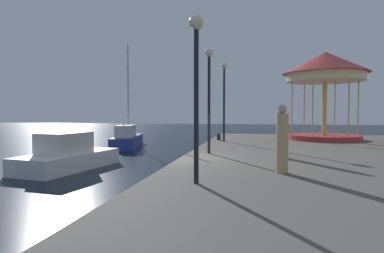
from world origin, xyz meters
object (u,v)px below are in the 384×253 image
object	(u,v)px
motorboat_white	(68,156)
lamp_post_near_edge	(196,68)
lamp_post_far_end	(224,88)
lamp_post_mid_promenade	(209,82)
bollard_north	(219,137)
sailboat_blue	(127,138)
person_mid_promenade	(282,141)
person_far_corner	(281,135)
carousel	(325,74)

from	to	relation	value
motorboat_white	lamp_post_near_edge	xyz separation A→B (m)	(6.77, -5.43, 2.99)
motorboat_white	lamp_post_far_end	world-z (taller)	lamp_post_far_end
lamp_post_mid_promenade	bollard_north	distance (m)	7.35
sailboat_blue	bollard_north	world-z (taller)	sailboat_blue
lamp_post_mid_promenade	bollard_north	xyz separation A→B (m)	(-0.33, 6.79, -2.79)
lamp_post_far_end	person_mid_promenade	bearing A→B (deg)	-75.41
bollard_north	person_mid_promenade	size ratio (longest dim) A/B	0.21
lamp_post_mid_promenade	person_far_corner	bearing A→B (deg)	-14.53
lamp_post_near_edge	person_far_corner	distance (m)	5.95
lamp_post_mid_promenade	sailboat_blue	bearing A→B (deg)	128.80
sailboat_blue	lamp_post_far_end	distance (m)	8.73
motorboat_white	carousel	world-z (taller)	carousel
carousel	bollard_north	distance (m)	7.76
motorboat_white	person_mid_promenade	xyz separation A→B (m)	(8.92, -3.61, 1.11)
lamp_post_mid_promenade	carousel	bearing A→B (deg)	53.48
carousel	person_far_corner	world-z (taller)	carousel
person_mid_promenade	bollard_north	bearing A→B (deg)	105.41
carousel	lamp_post_far_end	distance (m)	6.67
lamp_post_far_end	bollard_north	xyz separation A→B (m)	(-0.41, 0.93, -2.95)
lamp_post_mid_promenade	lamp_post_far_end	size ratio (longest dim) A/B	0.94
person_far_corner	motorboat_white	bearing A→B (deg)	178.04
sailboat_blue	motorboat_white	world-z (taller)	sailboat_blue
motorboat_white	lamp_post_far_end	bearing A→B (deg)	44.76
carousel	lamp_post_far_end	world-z (taller)	carousel
lamp_post_far_end	person_mid_promenade	xyz separation A→B (m)	(2.58, -9.90, -2.24)
carousel	motorboat_white	bearing A→B (deg)	-144.79
lamp_post_far_end	person_mid_promenade	distance (m)	10.48
carousel	person_mid_promenade	size ratio (longest dim) A/B	2.85
motorboat_white	person_far_corner	xyz separation A→B (m)	(9.13, -0.31, 1.08)
motorboat_white	person_mid_promenade	bearing A→B (deg)	-22.03
motorboat_white	lamp_post_near_edge	world-z (taller)	lamp_post_near_edge
motorboat_white	bollard_north	distance (m)	9.36
sailboat_blue	lamp_post_near_edge	xyz separation A→B (m)	(7.82, -14.95, 2.96)
bollard_north	carousel	bearing A→B (deg)	13.48
lamp_post_mid_promenade	person_mid_promenade	xyz separation A→B (m)	(2.66, -4.04, -2.08)
lamp_post_near_edge	bollard_north	xyz separation A→B (m)	(-0.84, 12.65, -2.58)
person_mid_promenade	lamp_post_near_edge	bearing A→B (deg)	-139.81
person_mid_promenade	person_far_corner	bearing A→B (deg)	86.34
motorboat_white	lamp_post_mid_promenade	world-z (taller)	lamp_post_mid_promenade
sailboat_blue	motorboat_white	bearing A→B (deg)	-83.71
lamp_post_far_end	bollard_north	distance (m)	3.12
lamp_post_near_edge	lamp_post_mid_promenade	size ratio (longest dim) A/B	0.92
lamp_post_near_edge	bollard_north	size ratio (longest dim) A/B	10.09
lamp_post_mid_promenade	person_far_corner	distance (m)	3.64
sailboat_blue	person_far_corner	size ratio (longest dim) A/B	4.04
lamp_post_near_edge	person_far_corner	size ratio (longest dim) A/B	2.16
lamp_post_mid_promenade	person_mid_promenade	bearing A→B (deg)	-56.66
person_far_corner	sailboat_blue	bearing A→B (deg)	135.99
motorboat_white	lamp_post_mid_promenade	distance (m)	7.04
bollard_north	person_far_corner	xyz separation A→B (m)	(3.20, -7.54, 0.68)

